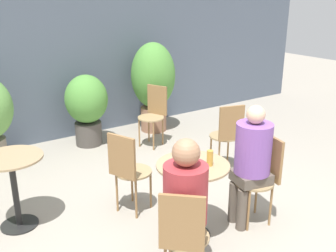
{
  "coord_description": "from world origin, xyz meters",
  "views": [
    {
      "loc": [
        -2.02,
        -2.42,
        2.22
      ],
      "look_at": [
        -0.03,
        0.52,
        0.99
      ],
      "focal_mm": 42.0,
      "sensor_mm": 36.0,
      "label": 1
    }
  ],
  "objects": [
    {
      "name": "ground_plane",
      "position": [
        0.0,
        0.0,
        0.0
      ],
      "size": [
        20.0,
        20.0,
        0.0
      ],
      "primitive_type": "plane",
      "color": "gray"
    },
    {
      "name": "beer_glass_0",
      "position": [
        0.08,
        0.02,
        0.82
      ],
      "size": [
        0.06,
        0.06,
        0.14
      ],
      "color": "#B28433",
      "rests_on": "cafe_table_near"
    },
    {
      "name": "potted_plant_1",
      "position": [
        0.11,
        2.89,
        0.62
      ],
      "size": [
        0.63,
        0.63,
        1.07
      ],
      "color": "#47423D",
      "rests_on": "ground_plane"
    },
    {
      "name": "bistro_chair_0",
      "position": [
        -0.55,
        -0.43,
        0.54
      ],
      "size": [
        0.45,
        0.45,
        0.89
      ],
      "rotation": [
        0.0,
        0.0,
        -3.89
      ],
      "color": "#997F56",
      "rests_on": "ground_plane"
    },
    {
      "name": "beer_glass_2",
      "position": [
        -0.18,
        0.08,
        0.83
      ],
      "size": [
        0.06,
        0.06,
        0.16
      ],
      "color": "#B28433",
      "rests_on": "cafe_table_near"
    },
    {
      "name": "beer_glass_1",
      "position": [
        -0.01,
        0.27,
        0.84
      ],
      "size": [
        0.06,
        0.06,
        0.19
      ],
      "color": "#DBC65B",
      "rests_on": "cafe_table_near"
    },
    {
      "name": "storefront_wall",
      "position": [
        0.0,
        3.39,
        1.5
      ],
      "size": [
        10.0,
        0.06,
        3.0
      ],
      "color": "#4C5666",
      "rests_on": "ground_plane"
    },
    {
      "name": "potted_plant_2",
      "position": [
        1.27,
        2.88,
        0.84
      ],
      "size": [
        0.71,
        0.71,
        1.46
      ],
      "color": "#93664C",
      "rests_on": "ground_plane"
    },
    {
      "name": "bistro_chair_1",
      "position": [
        0.71,
        -0.04,
        0.54
      ],
      "size": [
        0.42,
        0.4,
        0.89
      ],
      "rotation": [
        0.0,
        0.0,
        -1.79
      ],
      "color": "#997F56",
      "rests_on": "ground_plane"
    },
    {
      "name": "bistro_chair_2",
      "position": [
        0.94,
        2.33,
        0.54
      ],
      "size": [
        0.44,
        0.42,
        0.89
      ],
      "rotation": [
        0.0,
        0.0,
        5.14
      ],
      "color": "#997F56",
      "rests_on": "ground_plane"
    },
    {
      "name": "seated_person_1",
      "position": [
        0.57,
        -0.01,
        0.73
      ],
      "size": [
        0.39,
        0.36,
        1.23
      ],
      "rotation": [
        0.0,
        0.0,
        4.49
      ],
      "color": "brown",
      "rests_on": "ground_plane"
    },
    {
      "name": "bistro_chair_3",
      "position": [
        1.22,
        1.02,
        0.54
      ],
      "size": [
        0.41,
        0.42,
        0.89
      ],
      "rotation": [
        0.0,
        0.0,
        2.86
      ],
      "color": "#997F56",
      "rests_on": "ground_plane"
    },
    {
      "name": "seated_person_0",
      "position": [
        -0.45,
        -0.33,
        0.73
      ],
      "size": [
        0.43,
        0.43,
        1.23
      ],
      "rotation": [
        0.0,
        0.0,
        2.4
      ],
      "color": "brown",
      "rests_on": "ground_plane"
    },
    {
      "name": "cafe_table_far",
      "position": [
        -1.35,
        1.22,
        0.53
      ],
      "size": [
        0.6,
        0.6,
        0.74
      ],
      "color": "black",
      "rests_on": "ground_plane"
    },
    {
      "name": "bistro_chair_4",
      "position": [
        -0.34,
        0.81,
        0.54
      ],
      "size": [
        0.43,
        0.42,
        0.89
      ],
      "rotation": [
        0.0,
        0.0,
        1.96
      ],
      "color": "#997F56",
      "rests_on": "ground_plane"
    },
    {
      "name": "cafe_table_near",
      "position": [
        -0.03,
        0.12,
        0.56
      ],
      "size": [
        0.67,
        0.67,
        0.74
      ],
      "color": "black",
      "rests_on": "ground_plane"
    }
  ]
}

